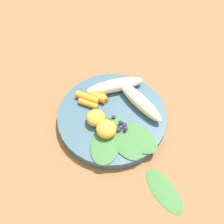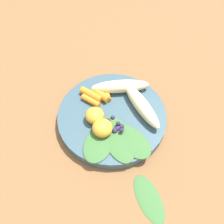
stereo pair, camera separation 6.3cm
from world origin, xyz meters
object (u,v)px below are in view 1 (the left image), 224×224
object	(u,v)px
bowl	(112,117)
orange_segment_near	(106,129)
banana_peeled_left	(115,86)
kale_leaf_stray	(164,191)
banana_peeled_right	(140,101)

from	to	relation	value
bowl	orange_segment_near	distance (m)	0.06
banana_peeled_left	kale_leaf_stray	xyz separation A→B (m)	(-0.16, 0.22, -0.04)
orange_segment_near	kale_leaf_stray	bearing A→B (deg)	147.99
bowl	banana_peeled_right	xyz separation A→B (m)	(-0.06, -0.04, 0.03)
banana_peeled_right	banana_peeled_left	bearing A→B (deg)	11.99
banana_peeled_right	kale_leaf_stray	bearing A→B (deg)	153.27
banana_peeled_left	banana_peeled_right	bearing A→B (deg)	125.32
banana_peeled_left	kale_leaf_stray	bearing A→B (deg)	96.74
orange_segment_near	bowl	bearing A→B (deg)	-90.20
banana_peeled_left	orange_segment_near	world-z (taller)	orange_segment_near
orange_segment_near	banana_peeled_left	bearing A→B (deg)	-85.32
kale_leaf_stray	banana_peeled_right	bearing A→B (deg)	159.92
banana_peeled_left	orange_segment_near	distance (m)	0.13
banana_peeled_right	kale_leaf_stray	world-z (taller)	banana_peeled_right
banana_peeled_right	kale_leaf_stray	xyz separation A→B (m)	(-0.09, 0.19, -0.04)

